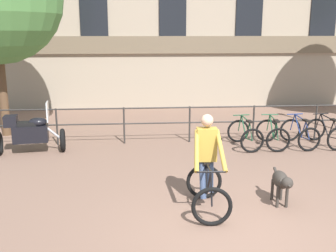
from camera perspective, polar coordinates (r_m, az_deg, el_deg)
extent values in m
plane|color=#7A5B4C|center=(6.67, 9.22, -14.52)|extent=(60.00, 60.00, 0.00)
cylinder|color=#2D2B28|center=(11.43, -15.82, -0.11)|extent=(0.05, 0.05, 1.05)
cylinder|color=#2D2B28|center=(11.21, -6.39, 0.07)|extent=(0.05, 0.05, 1.05)
cylinder|color=#2D2B28|center=(11.31, 3.15, 0.24)|extent=(0.05, 0.05, 1.05)
cylinder|color=#2D2B28|center=(11.70, 12.29, 0.40)|extent=(0.05, 0.05, 1.05)
cylinder|color=#2D2B28|center=(12.37, 20.64, 0.54)|extent=(0.05, 0.05, 1.05)
cylinder|color=#2D2B28|center=(11.20, 3.19, 2.71)|extent=(15.00, 0.04, 0.04)
cylinder|color=#2D2B28|center=(11.29, 3.16, 0.50)|extent=(15.00, 0.04, 0.04)
cube|color=brown|center=(16.42, 0.68, 11.70)|extent=(17.10, 0.12, 0.70)
torus|color=black|center=(6.57, 6.39, -11.56)|extent=(0.68, 0.11, 0.68)
torus|color=black|center=(7.57, 5.26, -8.04)|extent=(0.68, 0.11, 0.68)
cylinder|color=black|center=(6.86, 5.95, -8.24)|extent=(0.06, 0.49, 0.60)
cylinder|color=black|center=(7.18, 5.61, -7.52)|extent=(0.05, 0.23, 0.52)
cylinder|color=black|center=(6.86, 5.90, -5.96)|extent=(0.07, 0.66, 0.10)
cylinder|color=black|center=(7.38, 5.45, -8.85)|extent=(0.05, 0.44, 0.08)
cylinder|color=black|center=(7.37, 5.41, -6.73)|extent=(0.04, 0.27, 0.47)
cylinder|color=black|center=(6.55, 6.33, -9.10)|extent=(0.04, 0.23, 0.54)
cylinder|color=black|center=(6.55, 6.27, -6.64)|extent=(0.48, 0.06, 0.03)
cube|color=black|center=(7.18, 5.56, -5.19)|extent=(0.13, 0.25, 0.05)
cube|color=#AD8933|center=(7.08, 5.62, -2.66)|extent=(0.37, 0.24, 0.60)
sphere|color=tan|center=(6.97, 5.71, 0.82)|extent=(0.22, 0.22, 0.22)
cylinder|color=#AD8933|center=(6.75, 4.19, -3.57)|extent=(0.18, 0.72, 0.60)
cylinder|color=#AD8933|center=(6.80, 7.72, -3.52)|extent=(0.11, 0.72, 0.60)
cylinder|color=#384766|center=(7.18, 5.05, -7.73)|extent=(0.12, 0.31, 0.69)
cylinder|color=#384766|center=(7.18, 6.18, -7.26)|extent=(0.15, 0.32, 0.58)
ellipsoid|color=#332D28|center=(7.56, 15.99, -7.49)|extent=(0.29, 0.53, 0.31)
cylinder|color=#332D28|center=(7.37, 16.48, -7.88)|extent=(0.18, 0.17, 0.17)
sphere|color=#332D28|center=(7.20, 16.93, -7.91)|extent=(0.20, 0.20, 0.20)
cone|color=#332D28|center=(7.12, 17.15, -8.29)|extent=(0.12, 0.13, 0.11)
cylinder|color=#332D28|center=(7.82, 15.34, -6.27)|extent=(0.06, 0.18, 0.11)
cylinder|color=#332D28|center=(7.49, 15.61, -9.87)|extent=(0.06, 0.06, 0.41)
cylinder|color=#332D28|center=(7.54, 16.85, -9.79)|extent=(0.06, 0.06, 0.41)
cylinder|color=#332D28|center=(7.78, 14.89, -8.92)|extent=(0.06, 0.06, 0.41)
cylinder|color=#332D28|center=(7.83, 16.09, -8.86)|extent=(0.06, 0.06, 0.41)
torus|color=black|center=(10.83, -15.03, -1.98)|extent=(0.20, 0.63, 0.62)
cube|color=black|center=(10.85, -19.31, -1.05)|extent=(0.92, 0.51, 0.44)
ellipsoid|color=black|center=(10.75, -18.39, 0.54)|extent=(0.52, 0.38, 0.24)
cube|color=black|center=(10.80, -20.00, 0.31)|extent=(0.60, 0.37, 0.10)
cylinder|color=#B2B2B7|center=(10.79, -16.15, -1.08)|extent=(0.45, 0.12, 0.41)
cube|color=silver|center=(10.67, -17.09, 2.03)|extent=(0.09, 0.44, 0.50)
cube|color=black|center=(10.84, -21.87, 0.68)|extent=(0.37, 0.40, 0.28)
torus|color=black|center=(11.50, 10.15, -0.72)|extent=(0.66, 0.13, 0.66)
torus|color=black|center=(10.55, 12.12, -2.10)|extent=(0.66, 0.13, 0.66)
cylinder|color=#194C2D|center=(11.07, 10.93, -0.08)|extent=(0.08, 0.47, 0.58)
cylinder|color=#194C2D|center=(10.80, 11.52, -0.63)|extent=(0.05, 0.22, 0.51)
cylinder|color=#194C2D|center=(10.93, 11.17, 1.07)|extent=(0.10, 0.63, 0.10)
cylinder|color=#194C2D|center=(10.75, 11.69, -1.93)|extent=(0.07, 0.42, 0.07)
cylinder|color=#194C2D|center=(10.60, 11.94, -0.77)|extent=(0.05, 0.25, 0.46)
cylinder|color=#194C2D|center=(11.35, 10.37, 0.41)|extent=(0.05, 0.21, 0.52)
cylinder|color=#194C2D|center=(11.21, 10.59, 1.58)|extent=(0.48, 0.08, 0.03)
cube|color=black|center=(10.65, 11.77, 0.64)|extent=(0.14, 0.25, 0.05)
torus|color=black|center=(11.74, 14.16, -0.63)|extent=(0.66, 0.09, 0.66)
torus|color=black|center=(10.77, 15.69, -1.99)|extent=(0.66, 0.09, 0.66)
cylinder|color=#194C2D|center=(11.31, 14.79, 0.00)|extent=(0.05, 0.47, 0.58)
cylinder|color=#194C2D|center=(11.02, 15.25, -0.55)|extent=(0.04, 0.22, 0.51)
cylinder|color=#194C2D|center=(11.17, 15.01, 1.12)|extent=(0.06, 0.63, 0.10)
cylinder|color=#194C2D|center=(10.97, 15.35, -1.82)|extent=(0.04, 0.42, 0.07)
cylinder|color=#194C2D|center=(10.82, 15.58, -0.69)|extent=(0.03, 0.25, 0.46)
cylinder|color=#194C2D|center=(11.60, 14.36, 0.48)|extent=(0.03, 0.21, 0.52)
cylinder|color=#194C2D|center=(11.45, 14.57, 1.62)|extent=(0.48, 0.05, 0.03)
cube|color=black|center=(10.88, 15.48, 0.70)|extent=(0.13, 0.24, 0.05)
torus|color=black|center=(11.98, 17.33, -0.56)|extent=(0.66, 0.13, 0.66)
torus|color=black|center=(11.09, 19.81, -1.85)|extent=(0.66, 0.13, 0.66)
cylinder|color=navy|center=(11.58, 18.33, 0.07)|extent=(0.08, 0.47, 0.58)
cylinder|color=navy|center=(11.32, 19.07, -0.46)|extent=(0.05, 0.22, 0.51)
cylinder|color=navy|center=(11.45, 18.65, 1.17)|extent=(0.10, 0.63, 0.10)
cylinder|color=navy|center=(11.28, 19.27, -1.70)|extent=(0.07, 0.42, 0.07)
cylinder|color=navy|center=(11.14, 19.61, -0.59)|extent=(0.05, 0.25, 0.46)
cylinder|color=navy|center=(11.84, 17.62, 0.53)|extent=(0.05, 0.21, 0.52)
cylinder|color=navy|center=(11.71, 17.93, 1.65)|extent=(0.48, 0.08, 0.03)
cube|color=black|center=(11.18, 19.41, 0.76)|extent=(0.14, 0.25, 0.05)
torus|color=black|center=(12.28, 20.60, -0.48)|extent=(0.66, 0.15, 0.66)
cylinder|color=black|center=(11.90, 21.75, 0.13)|extent=(0.10, 0.47, 0.58)
cylinder|color=black|center=(11.65, 22.60, -0.37)|extent=(0.06, 0.22, 0.51)
cylinder|color=black|center=(11.77, 22.11, 1.20)|extent=(0.12, 0.63, 0.10)
cylinder|color=black|center=(11.61, 22.82, -1.57)|extent=(0.08, 0.42, 0.07)
cylinder|color=black|center=(11.48, 23.20, -0.50)|extent=(0.06, 0.25, 0.46)
cylinder|color=black|center=(12.15, 20.94, 0.58)|extent=(0.06, 0.21, 0.52)
cylinder|color=black|center=(12.02, 21.29, 1.67)|extent=(0.48, 0.10, 0.03)
cube|color=black|center=(11.52, 22.98, 0.81)|extent=(0.15, 0.25, 0.05)
cylinder|color=brown|center=(12.90, -22.91, 5.36)|extent=(0.26, 0.26, 3.05)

